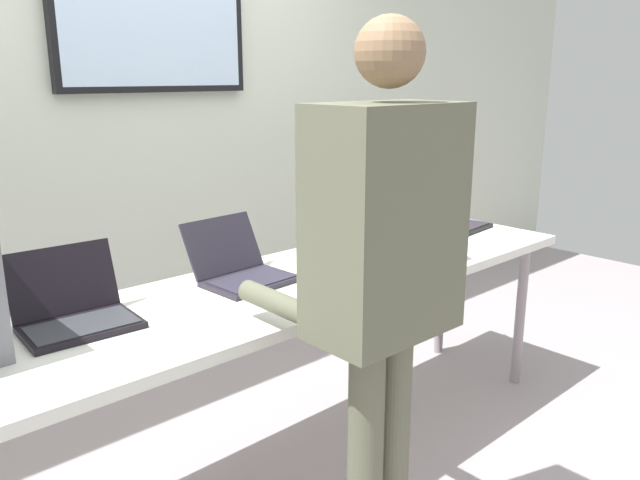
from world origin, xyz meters
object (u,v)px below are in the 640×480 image
object	(u,v)px
laptop_station_2	(356,238)
coffee_mug	(454,249)
laptop_station_3	(446,217)
laptop_station_0	(74,309)
person	(382,263)
workbench	(285,296)
laptop_station_1	(240,267)

from	to	relation	value
laptop_station_2	coffee_mug	distance (m)	0.45
laptop_station_2	laptop_station_3	distance (m)	0.66
laptop_station_0	coffee_mug	distance (m)	1.55
laptop_station_0	laptop_station_2	distance (m)	1.30
laptop_station_3	person	world-z (taller)	person
laptop_station_0	laptop_station_2	world-z (taller)	laptop_station_2
workbench	laptop_station_2	bearing A→B (deg)	15.42
workbench	person	world-z (taller)	person
workbench	laptop_station_1	distance (m)	0.21
laptop_station_1	person	bearing A→B (deg)	-92.86
workbench	laptop_station_3	xyz separation A→B (m)	(1.20, 0.13, 0.11)
laptop_station_2	person	bearing A→B (deg)	-131.74
person	coffee_mug	size ratio (longest dim) A/B	19.26
laptop_station_0	laptop_station_1	world-z (taller)	laptop_station_0
person	laptop_station_2	bearing A→B (deg)	48.26
laptop_station_0	person	xyz separation A→B (m)	(0.61, -0.75, 0.19)
workbench	laptop_station_3	world-z (taller)	laptop_station_3
laptop_station_0	laptop_station_1	bearing A→B (deg)	1.00
workbench	laptop_station_0	world-z (taller)	laptop_station_0
laptop_station_2	laptop_station_3	world-z (taller)	same
laptop_station_2	coffee_mug	xyz separation A→B (m)	(0.20, -0.40, -0.01)
laptop_station_1	person	size ratio (longest dim) A/B	0.21
workbench	laptop_station_2	world-z (taller)	laptop_station_2
workbench	laptop_station_3	bearing A→B (deg)	6.10
laptop_station_0	coffee_mug	bearing A→B (deg)	-14.19
laptop_station_3	person	size ratio (longest dim) A/B	0.22
person	laptop_station_3	bearing A→B (deg)	29.13
laptop_station_1	laptop_station_3	size ratio (longest dim) A/B	0.96
laptop_station_2	laptop_station_0	bearing A→B (deg)	-179.12
coffee_mug	laptop_station_0	bearing A→B (deg)	165.81
laptop_station_3	coffee_mug	world-z (taller)	laptop_station_3
laptop_station_0	laptop_station_1	size ratio (longest dim) A/B	1.01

